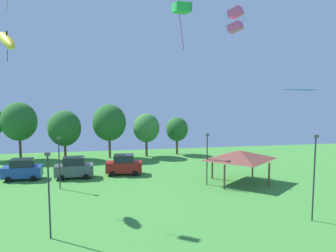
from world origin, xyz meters
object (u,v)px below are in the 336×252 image
(parked_car_third_from_left, at_px, (74,168))
(treeline_tree_3, at_px, (109,123))
(kite_flying_6, at_px, (235,20))
(light_post_3, at_px, (59,160))
(treeline_tree_5, at_px, (177,129))
(light_post_1, at_px, (207,156))
(parked_car_rightmost_in_row, at_px, (124,165))
(treeline_tree_4, at_px, (146,128))
(light_post_0, at_px, (49,190))
(treeline_tree_1, at_px, (19,122))
(treeline_tree_2, at_px, (64,128))
(light_post_2, at_px, (314,173))
(park_pavilion, at_px, (240,155))
(parked_car_second_from_left, at_px, (22,169))
(kite_flying_7, at_px, (7,40))
(kite_flying_8, at_px, (307,102))

(parked_car_third_from_left, xyz_separation_m, treeline_tree_3, (4.20, 11.00, 4.01))
(kite_flying_6, relative_size, light_post_3, 0.39)
(light_post_3, bearing_deg, kite_flying_6, -29.69)
(treeline_tree_5, bearing_deg, light_post_1, -90.70)
(parked_car_rightmost_in_row, height_order, treeline_tree_4, treeline_tree_4)
(light_post_0, bearing_deg, treeline_tree_1, 106.10)
(light_post_1, distance_m, treeline_tree_2, 23.33)
(treeline_tree_1, bearing_deg, light_post_0, -73.90)
(light_post_1, bearing_deg, light_post_2, -65.11)
(treeline_tree_4, bearing_deg, light_post_1, -74.18)
(parked_car_rightmost_in_row, height_order, treeline_tree_5, treeline_tree_5)
(kite_flying_6, bearing_deg, park_pavilion, 64.28)
(light_post_1, xyz_separation_m, light_post_2, (5.30, -11.42, 0.68))
(light_post_1, bearing_deg, treeline_tree_1, 142.74)
(park_pavilion, bearing_deg, treeline_tree_2, 141.03)
(parked_car_second_from_left, xyz_separation_m, parked_car_third_from_left, (5.73, -0.34, 0.03))
(kite_flying_7, relative_size, light_post_0, 0.69)
(kite_flying_8, height_order, park_pavilion, kite_flying_8)
(light_post_2, height_order, treeline_tree_1, treeline_tree_1)
(kite_flying_8, xyz_separation_m, treeline_tree_5, (-11.16, 17.36, -4.92))
(parked_car_rightmost_in_row, xyz_separation_m, light_post_3, (-6.82, -4.84, 1.89))
(treeline_tree_1, bearing_deg, treeline_tree_2, -8.04)
(kite_flying_8, xyz_separation_m, light_post_1, (-11.37, 0.12, -5.65))
(treeline_tree_4, bearing_deg, light_post_0, -109.78)
(light_post_1, xyz_separation_m, treeline_tree_5, (0.21, 17.25, 0.73))
(treeline_tree_2, relative_size, treeline_tree_5, 1.23)
(parked_car_second_from_left, height_order, parked_car_third_from_left, parked_car_third_from_left)
(light_post_1, relative_size, treeline_tree_5, 0.96)
(kite_flying_6, xyz_separation_m, treeline_tree_3, (-10.07, 23.93, -10.75))
(park_pavilion, xyz_separation_m, light_post_3, (-19.13, 0.94, 0.00))
(light_post_1, height_order, light_post_2, light_post_2)
(light_post_1, bearing_deg, kite_flying_6, -90.25)
(kite_flying_6, relative_size, kite_flying_7, 0.49)
(treeline_tree_2, bearing_deg, treeline_tree_1, 171.96)
(kite_flying_6, relative_size, treeline_tree_2, 0.29)
(parked_car_third_from_left, xyz_separation_m, treeline_tree_1, (-8.52, 12.13, 4.29))
(kite_flying_7, height_order, parked_car_rightmost_in_row, kite_flying_7)
(kite_flying_7, bearing_deg, light_post_2, -22.44)
(treeline_tree_5, bearing_deg, light_post_2, -79.94)
(parked_car_third_from_left, xyz_separation_m, light_post_0, (-0.27, -16.45, 2.25))
(kite_flying_6, xyz_separation_m, parked_car_rightmost_in_row, (-8.54, 13.59, -14.78))
(treeline_tree_4, distance_m, treeline_tree_5, 4.95)
(light_post_2, xyz_separation_m, treeline_tree_3, (-15.40, 27.64, 1.37))
(kite_flying_7, height_order, treeline_tree_2, kite_flying_7)
(parked_car_second_from_left, distance_m, treeline_tree_1, 12.87)
(treeline_tree_4, bearing_deg, park_pavilion, -62.76)
(light_post_3, distance_m, treeline_tree_1, 18.08)
(light_post_1, bearing_deg, treeline_tree_5, 89.30)
(treeline_tree_1, bearing_deg, kite_flying_6, -47.72)
(treeline_tree_1, bearing_deg, treeline_tree_3, -5.11)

